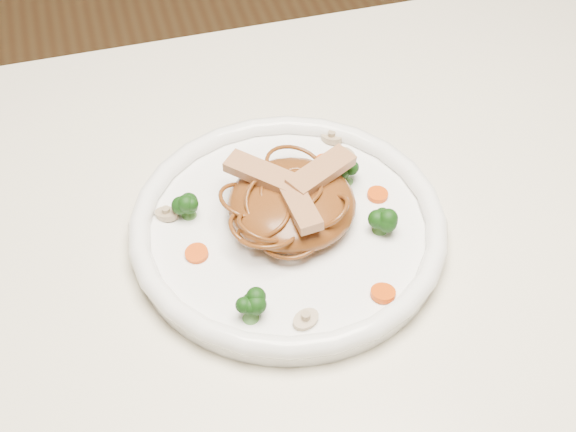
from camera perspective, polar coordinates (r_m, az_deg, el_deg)
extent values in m
cube|color=beige|center=(0.76, 3.74, -5.37)|extent=(1.20, 0.80, 0.04)
cylinder|color=white|center=(0.77, 0.00, -1.12)|extent=(0.38, 0.38, 0.02)
ellipsoid|color=brown|center=(0.76, 0.26, 0.84)|extent=(0.12, 0.12, 0.04)
cube|color=tan|center=(0.76, 2.26, 3.03)|extent=(0.07, 0.06, 0.01)
cube|color=tan|center=(0.75, -1.80, 2.92)|extent=(0.06, 0.06, 0.01)
cube|color=tan|center=(0.73, 0.76, 0.80)|extent=(0.03, 0.07, 0.01)
cylinder|color=#CB4F07|center=(0.82, 2.43, 3.73)|extent=(0.02, 0.02, 0.00)
cylinder|color=#CB4F07|center=(0.74, -6.23, -2.56)|extent=(0.03, 0.03, 0.00)
cylinder|color=#CB4F07|center=(0.79, 6.11, 1.45)|extent=(0.02, 0.02, 0.00)
cylinder|color=#CB4F07|center=(0.82, -3.42, 3.50)|extent=(0.02, 0.02, 0.00)
cylinder|color=#CB4F07|center=(0.71, 6.48, -5.23)|extent=(0.02, 0.02, 0.00)
cylinder|color=tan|center=(0.69, 1.20, -7.06)|extent=(0.03, 0.03, 0.01)
cylinder|color=tan|center=(0.82, 3.97, 3.99)|extent=(0.03, 0.03, 0.01)
cylinder|color=tan|center=(0.78, -8.26, 0.12)|extent=(0.03, 0.03, 0.01)
cylinder|color=tan|center=(0.84, 2.98, 5.32)|extent=(0.03, 0.03, 0.01)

